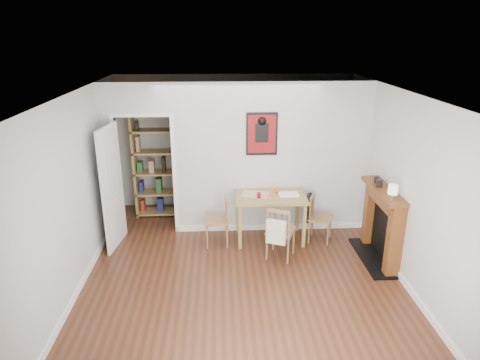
{
  "coord_description": "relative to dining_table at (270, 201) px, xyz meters",
  "views": [
    {
      "loc": [
        -0.3,
        -5.54,
        3.38
      ],
      "look_at": [
        0.0,
        0.6,
        1.21
      ],
      "focal_mm": 32.0,
      "sensor_mm": 36.0,
      "label": 1
    }
  ],
  "objects": [
    {
      "name": "dining_table",
      "position": [
        0.0,
        0.0,
        0.0
      ],
      "size": [
        1.17,
        0.74,
        0.79
      ],
      "color": "#A1864B",
      "rests_on": "ground"
    },
    {
      "name": "ground",
      "position": [
        -0.53,
        -0.98,
        -0.7
      ],
      "size": [
        5.2,
        5.2,
        0.0
      ],
      "primitive_type": "plane",
      "color": "#512A1A",
      "rests_on": "ground"
    },
    {
      "name": "chair_left",
      "position": [
        -0.89,
        -0.13,
        -0.28
      ],
      "size": [
        0.43,
        0.43,
        0.84
      ],
      "color": "olive",
      "rests_on": "ground"
    },
    {
      "name": "red_glass",
      "position": [
        -0.2,
        -0.09,
        0.14
      ],
      "size": [
        0.07,
        0.07,
        0.09
      ],
      "primitive_type": "cylinder",
      "color": "maroon",
      "rests_on": "dining_table"
    },
    {
      "name": "mantel_lamp",
      "position": [
        1.55,
        -1.14,
        0.59
      ],
      "size": [
        0.13,
        0.13,
        0.21
      ],
      "color": "silver",
      "rests_on": "fireplace"
    },
    {
      "name": "fireplace",
      "position": [
        1.63,
        -0.73,
        -0.08
      ],
      "size": [
        0.45,
        1.25,
        1.16
      ],
      "color": "brown",
      "rests_on": "ground"
    },
    {
      "name": "room_shell",
      "position": [
        -0.43,
        0.36,
        0.6
      ],
      "size": [
        5.2,
        5.2,
        5.2
      ],
      "color": "beige",
      "rests_on": "ground"
    },
    {
      "name": "placemat",
      "position": [
        -0.25,
        0.07,
        0.1
      ],
      "size": [
        0.5,
        0.43,
        0.0
      ],
      "primitive_type": "cube",
      "rotation": [
        0.0,
        0.0,
        -0.26
      ],
      "color": "beige",
      "rests_on": "dining_table"
    },
    {
      "name": "notebook",
      "position": [
        0.31,
        0.02,
        0.1
      ],
      "size": [
        0.33,
        0.25,
        0.02
      ],
      "primitive_type": "cube",
      "rotation": [
        0.0,
        0.0,
        0.03
      ],
      "color": "white",
      "rests_on": "dining_table"
    },
    {
      "name": "chair_front",
      "position": [
        0.09,
        -0.61,
        -0.26
      ],
      "size": [
        0.57,
        0.6,
        0.87
      ],
      "color": "olive",
      "rests_on": "ground"
    },
    {
      "name": "orange_fruit",
      "position": [
        0.12,
        0.13,
        0.14
      ],
      "size": [
        0.09,
        0.09,
        0.09
      ],
      "primitive_type": "sphere",
      "color": "#E1610B",
      "rests_on": "dining_table"
    },
    {
      "name": "chair_right",
      "position": [
        0.82,
        -0.08,
        -0.28
      ],
      "size": [
        0.56,
        0.52,
        0.8
      ],
      "color": "olive",
      "rests_on": "ground"
    },
    {
      "name": "ceramic_jar_b",
      "position": [
        1.57,
        -0.47,
        0.51
      ],
      "size": [
        0.08,
        0.08,
        0.1
      ],
      "primitive_type": "cylinder",
      "color": "black",
      "rests_on": "fireplace"
    },
    {
      "name": "ceramic_jar_a",
      "position": [
        1.55,
        -0.64,
        0.52
      ],
      "size": [
        0.1,
        0.1,
        0.12
      ],
      "primitive_type": "cylinder",
      "color": "black",
      "rests_on": "fireplace"
    },
    {
      "name": "bookshelf",
      "position": [
        -1.98,
        1.16,
        0.34
      ],
      "size": [
        0.89,
        0.36,
        2.11
      ],
      "color": "#A1864B",
      "rests_on": "ground"
    }
  ]
}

